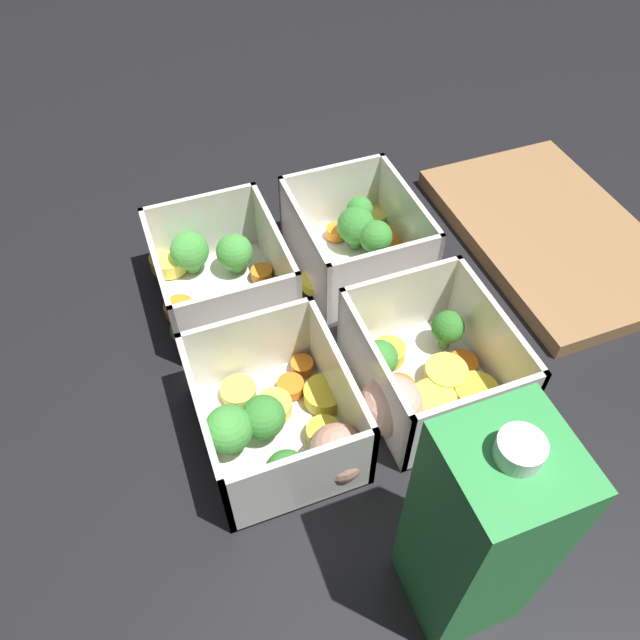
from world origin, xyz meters
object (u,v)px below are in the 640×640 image
container_near_right (283,425)px  container_far_left (367,242)px  container_near_left (217,276)px  juice_carton (479,533)px  container_far_right (421,376)px

container_near_right → container_far_left: 0.23m
container_near_left → juice_carton: juice_carton is taller
container_far_right → container_near_right: bearing=-87.9°
container_near_right → juice_carton: size_ratio=0.71×
juice_carton → container_near_right: bearing=-153.6°
container_far_left → juice_carton: (0.32, -0.07, 0.07)m
container_near_left → container_far_right: 0.22m
container_near_left → container_near_right: (0.18, 0.01, 0.00)m
container_near_left → container_far_left: same height
container_near_right → container_far_right: 0.12m
container_far_right → juice_carton: (0.16, -0.05, 0.07)m
container_far_right → container_far_left: bearing=172.0°
container_far_left → container_near_left: bearing=-92.8°
container_far_left → container_far_right: size_ratio=1.00×
container_near_left → container_far_right: bearing=36.8°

